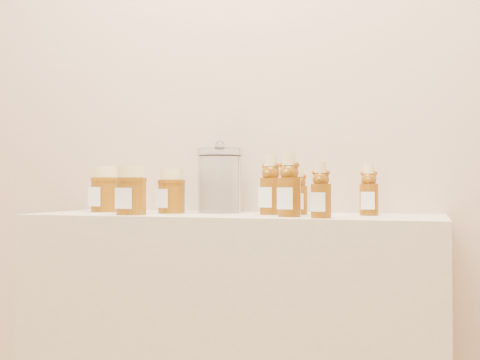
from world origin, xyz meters
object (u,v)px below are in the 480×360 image
(bear_bottle_back_left, at_px, (271,181))
(bear_bottle_front_left, at_px, (289,181))
(honey_jar_left, at_px, (105,189))
(glass_canister, at_px, (220,178))

(bear_bottle_back_left, xyz_separation_m, bear_bottle_front_left, (0.08, -0.11, -0.00))
(bear_bottle_front_left, bearing_deg, honey_jar_left, 177.55)
(glass_canister, bearing_deg, honey_jar_left, -172.54)
(honey_jar_left, relative_size, glass_canister, 0.67)
(bear_bottle_back_left, xyz_separation_m, glass_canister, (-0.18, 0.07, 0.01))
(bear_bottle_front_left, relative_size, glass_canister, 0.90)
(bear_bottle_front_left, relative_size, honey_jar_left, 1.34)
(glass_canister, bearing_deg, bear_bottle_front_left, -34.58)
(bear_bottle_back_left, distance_m, honey_jar_left, 0.56)
(bear_bottle_front_left, bearing_deg, bear_bottle_back_left, 135.85)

